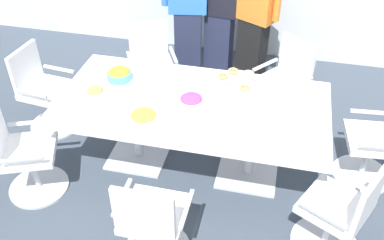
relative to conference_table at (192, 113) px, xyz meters
The scene contains 18 objects.
ground_plane 0.63m from the conference_table, ahead, with size 10.00×10.00×0.01m, color #3D4754.
conference_table is the anchor object (origin of this frame).
office_chair_0 1.50m from the conference_table, 28.07° to the right, with size 0.73×0.73×0.91m.
office_chair_1 1.70m from the conference_table, ahead, with size 0.59×0.59×0.91m.
office_chair_2 1.27m from the conference_table, 51.18° to the left, with size 0.76×0.76×0.91m.
office_chair_3 1.25m from the conference_table, 124.98° to the left, with size 0.72×0.72×0.91m.
office_chair_4 1.69m from the conference_table, behind, with size 0.60×0.60×0.91m.
office_chair_5 1.53m from the conference_table, 154.40° to the right, with size 0.70×0.70×0.91m.
office_chair_6 1.13m from the conference_table, 92.12° to the right, with size 0.54×0.54×0.91m.
person_standing_0 1.70m from the conference_table, 104.73° to the left, with size 0.61×0.30×1.82m.
person_standing_1 1.73m from the conference_table, 91.80° to the left, with size 0.62×0.28×1.75m.
person_standing_2 1.66m from the conference_table, 77.10° to the left, with size 0.58×0.40×1.80m.
snack_bowl_candy_mix 0.18m from the conference_table, 83.10° to the right, with size 0.22×0.22×0.11m.
snack_bowl_chips_yellow 0.52m from the conference_table, 131.01° to the right, with size 0.24×0.24×0.11m.
snack_bowl_cookies 0.88m from the conference_table, behind, with size 0.17×0.17×0.12m.
snack_bowl_chips_orange 0.81m from the conference_table, 164.14° to the left, with size 0.24×0.24×0.11m.
donut_platter 0.57m from the conference_table, 50.52° to the left, with size 0.41×0.40×0.04m.
plate_stack 0.99m from the conference_table, 16.65° to the left, with size 0.23×0.23×0.04m.
Camera 1 is at (0.70, -3.02, 2.98)m, focal length 40.38 mm.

